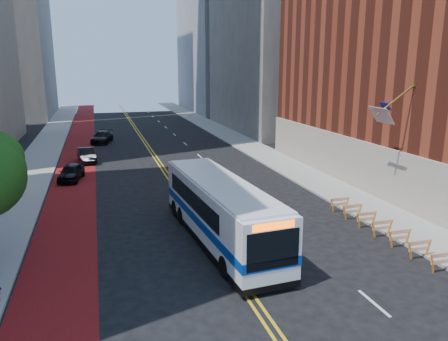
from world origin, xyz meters
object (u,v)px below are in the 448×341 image
transit_bus (220,210)px  car_b (87,155)px  car_a (71,172)px  car_c (102,137)px

transit_bus → car_b: bearing=103.2°
car_b → car_a: bearing=-107.0°
transit_bus → car_c: 36.01m
transit_bus → car_b: 25.12m
car_c → transit_bus: bearing=-65.6°
transit_bus → car_a: size_ratio=3.15×
transit_bus → car_a: (-8.71, 16.64, -1.14)m
car_a → car_c: 19.13m
car_b → car_c: bearing=73.5°
car_b → car_c: 11.73m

